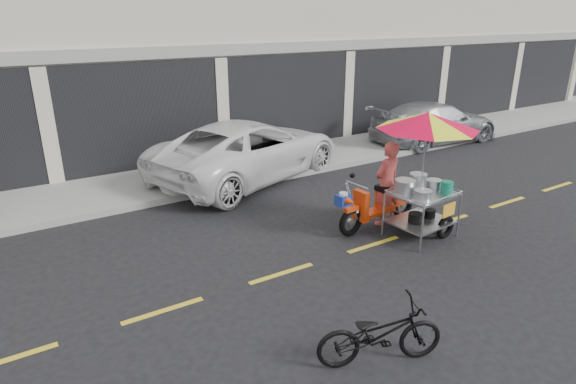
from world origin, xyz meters
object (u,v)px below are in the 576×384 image
near_bicycle (380,333)px  food_vendor_rig (411,156)px  silver_pickup (435,123)px  white_pickup (249,149)px

near_bicycle → food_vendor_rig: (3.05, 2.62, 1.11)m
silver_pickup → near_bicycle: 11.38m
white_pickup → near_bicycle: white_pickup is taller
near_bicycle → food_vendor_rig: bearing=-27.9°
white_pickup → silver_pickup: white_pickup is taller
near_bicycle → white_pickup: bearing=6.0°
white_pickup → near_bicycle: size_ratio=3.45×
silver_pickup → food_vendor_rig: bearing=130.6°
near_bicycle → food_vendor_rig: 4.17m
silver_pickup → near_bicycle: size_ratio=2.93×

